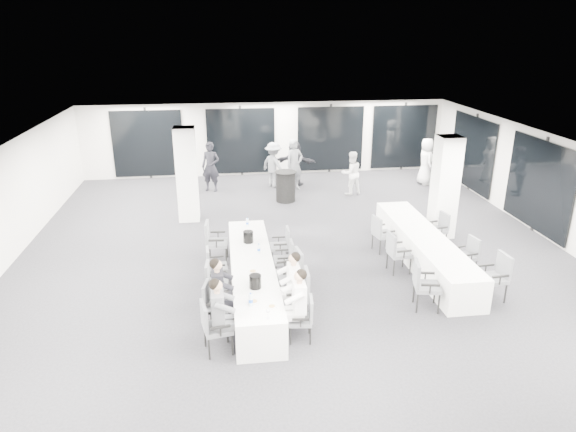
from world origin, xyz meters
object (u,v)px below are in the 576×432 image
(chair_main_left_second, at_px, (213,302))
(standing_guest_e, at_px, (426,158))
(chair_main_right_near, at_px, (304,316))
(chair_main_right_second, at_px, (299,291))
(standing_guest_f, at_px, (295,160))
(standing_guest_b, at_px, (351,170))
(ice_bucket_near, at_px, (255,282))
(ice_bucket_far, at_px, (248,237))
(banquet_table_main, at_px, (253,278))
(standing_guest_g, at_px, (211,164))
(chair_main_left_fourth, at_px, (214,264))
(chair_side_left_far, at_px, (381,232))
(banquet_table_side, at_px, (424,249))
(chair_side_left_mid, at_px, (396,250))
(standing_guest_h, at_px, (440,170))
(chair_side_right_mid, at_px, (468,253))
(chair_main_left_mid, at_px, (214,280))
(chair_side_left_near, at_px, (423,282))
(chair_side_right_near, at_px, (497,274))
(chair_main_left_near, at_px, (213,324))
(chair_main_right_fourth, at_px, (286,257))
(standing_guest_c, at_px, (273,162))
(chair_main_left_far, at_px, (214,239))
(chair_side_right_far, at_px, (439,227))
(standing_guest_a, at_px, (294,162))
(chair_main_right_far, at_px, (283,243))
(chair_main_right_mid, at_px, (292,270))
(cocktail_table, at_px, (286,186))

(chair_main_left_second, relative_size, standing_guest_e, 0.48)
(standing_guest_e, bearing_deg, chair_main_right_near, 147.25)
(chair_main_right_second, bearing_deg, standing_guest_f, -5.33)
(standing_guest_b, distance_m, standing_guest_e, 3.14)
(ice_bucket_near, bearing_deg, chair_main_right_second, 1.37)
(ice_bucket_far, bearing_deg, banquet_table_main, -88.90)
(standing_guest_g, bearing_deg, chair_main_left_fourth, -72.77)
(standing_guest_f, bearing_deg, chair_side_left_far, 122.83)
(banquet_table_side, height_order, chair_side_left_mid, chair_side_left_mid)
(standing_guest_e, xyz_separation_m, standing_guest_h, (-0.15, -1.56, -0.01))
(banquet_table_side, distance_m, standing_guest_g, 8.51)
(standing_guest_b, relative_size, ice_bucket_far, 6.30)
(chair_main_right_near, height_order, standing_guest_h, standing_guest_h)
(chair_side_right_mid, height_order, standing_guest_b, standing_guest_b)
(chair_side_left_far, distance_m, standing_guest_e, 6.69)
(standing_guest_g, bearing_deg, chair_main_left_mid, -72.88)
(chair_side_left_far, xyz_separation_m, ice_bucket_near, (-3.43, -2.98, 0.34))
(banquet_table_main, xyz_separation_m, chair_main_left_fourth, (-0.83, 0.52, 0.13))
(chair_side_left_near, height_order, standing_guest_f, standing_guest_f)
(banquet_table_side, height_order, chair_side_right_near, chair_side_right_near)
(chair_main_left_near, relative_size, chair_main_right_fourth, 1.13)
(chair_side_left_near, bearing_deg, chair_main_left_near, -65.25)
(chair_side_right_mid, distance_m, standing_guest_c, 8.47)
(standing_guest_e, bearing_deg, chair_main_right_second, 145.14)
(chair_main_left_second, height_order, chair_side_left_far, chair_side_left_far)
(standing_guest_e, bearing_deg, chair_side_left_far, 148.81)
(chair_main_left_far, relative_size, chair_main_right_fourth, 1.20)
(banquet_table_main, distance_m, chair_main_left_mid, 0.88)
(chair_side_right_near, xyz_separation_m, standing_guest_f, (-3.02, 8.95, 0.33))
(chair_side_right_near, bearing_deg, chair_side_left_mid, 44.15)
(chair_side_left_far, distance_m, standing_guest_c, 6.47)
(banquet_table_main, xyz_separation_m, standing_guest_h, (6.71, 5.98, 0.57))
(chair_side_right_far, height_order, standing_guest_a, standing_guest_a)
(banquet_table_main, distance_m, standing_guest_c, 8.04)
(standing_guest_e, distance_m, standing_guest_h, 1.57)
(chair_side_right_far, distance_m, ice_bucket_near, 6.02)
(banquet_table_main, xyz_separation_m, chair_side_left_far, (3.42, 1.83, 0.17))
(chair_side_left_mid, bearing_deg, chair_main_right_second, -60.28)
(standing_guest_a, bearing_deg, chair_main_right_far, -126.20)
(chair_main_right_mid, relative_size, standing_guest_h, 0.54)
(banquet_table_main, relative_size, chair_side_left_near, 4.88)
(standing_guest_f, bearing_deg, chair_main_left_mid, 91.37)
(chair_main_left_far, distance_m, chair_main_right_second, 3.34)
(chair_main_right_second, bearing_deg, chair_main_right_near, -179.00)
(chair_main_left_second, distance_m, chair_side_right_far, 6.73)
(banquet_table_main, xyz_separation_m, cocktail_table, (1.50, 6.21, 0.14))
(standing_guest_e, relative_size, standing_guest_h, 1.01)
(chair_main_left_far, bearing_deg, chair_side_right_mid, 81.10)
(chair_side_left_near, height_order, ice_bucket_far, chair_side_left_near)
(chair_main_left_fourth, relative_size, standing_guest_f, 0.48)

